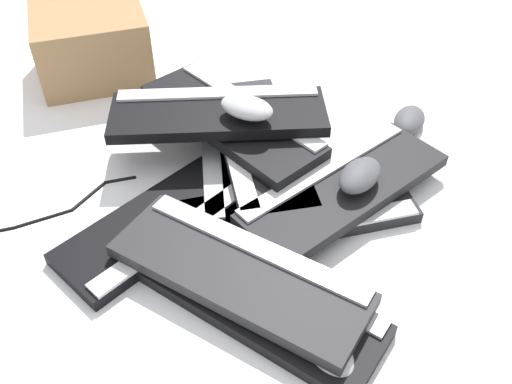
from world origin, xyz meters
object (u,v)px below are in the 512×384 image
object	(u,v)px
keyboard_4	(344,188)
mouse_3	(409,120)
keyboard_3	(236,152)
keyboard_5	(257,143)
keyboard_2	(300,212)
keyboard_6	(240,273)
keyboard_8	(218,113)
cardboard_box	(92,42)
mouse_2	(360,175)
keyboard_7	(231,119)
mouse_1	(327,350)
mouse_0	(247,107)
keyboard_1	(255,297)
keyboard_0	(170,216)

from	to	relation	value
keyboard_4	mouse_3	xyz separation A→B (m)	(-0.18, -0.25, -0.02)
keyboard_3	keyboard_5	size ratio (longest dim) A/B	0.98
keyboard_5	keyboard_2	bearing A→B (deg)	114.75
keyboard_6	mouse_3	size ratio (longest dim) A/B	4.12
keyboard_2	keyboard_8	distance (m)	0.27
keyboard_4	cardboard_box	bearing A→B (deg)	-40.63
mouse_2	cardboard_box	bearing A→B (deg)	85.81
keyboard_4	keyboard_5	bearing A→B (deg)	-40.11
cardboard_box	keyboard_6	bearing A→B (deg)	118.45
keyboard_7	mouse_2	size ratio (longest dim) A/B	3.88
keyboard_2	mouse_1	distance (m)	0.30
keyboard_3	mouse_0	world-z (taller)	mouse_0
mouse_1	mouse_3	size ratio (longest dim) A/B	1.00
mouse_0	keyboard_3	bearing A→B (deg)	-8.15
keyboard_3	cardboard_box	bearing A→B (deg)	-43.59
keyboard_4	mouse_2	distance (m)	0.04
keyboard_2	mouse_3	distance (m)	0.39
keyboard_7	mouse_2	world-z (taller)	mouse_2
keyboard_6	mouse_2	distance (m)	0.30
keyboard_7	mouse_0	distance (m)	0.09
mouse_0	mouse_3	xyz separation A→B (m)	(-0.37, -0.12, -0.12)
keyboard_8	mouse_0	size ratio (longest dim) A/B	4.07
keyboard_5	mouse_2	xyz separation A→B (m)	(-0.19, 0.15, 0.04)
keyboard_8	mouse_3	xyz separation A→B (m)	(-0.43, -0.09, -0.08)
keyboard_1	cardboard_box	distance (m)	0.83
mouse_3	keyboard_4	bearing A→B (deg)	-10.32
mouse_2	keyboard_0	bearing A→B (deg)	131.89
keyboard_5	cardboard_box	world-z (taller)	cardboard_box
mouse_2	mouse_3	world-z (taller)	mouse_2
keyboard_5	mouse_2	size ratio (longest dim) A/B	4.19
keyboard_2	mouse_0	world-z (taller)	mouse_0
keyboard_4	mouse_0	xyz separation A→B (m)	(0.19, -0.13, 0.10)
keyboard_3	mouse_0	distance (m)	0.13
keyboard_2	cardboard_box	size ratio (longest dim) A/B	1.74
mouse_2	cardboard_box	xyz separation A→B (m)	(0.60, -0.50, 0.01)
keyboard_0	keyboard_7	xyz separation A→B (m)	(-0.11, -0.23, 0.06)
keyboard_3	keyboard_4	bearing A→B (deg)	145.21
keyboard_6	keyboard_7	world-z (taller)	keyboard_7
cardboard_box	keyboard_2	bearing A→B (deg)	132.77
keyboard_2	mouse_2	xyz separation A→B (m)	(-0.11, -0.03, 0.07)
mouse_2	mouse_1	bearing A→B (deg)	-159.49
keyboard_4	mouse_2	xyz separation A→B (m)	(-0.03, 0.01, 0.04)
keyboard_1	keyboard_8	size ratio (longest dim) A/B	1.00
keyboard_8	mouse_2	size ratio (longest dim) A/B	4.07
keyboard_4	mouse_1	bearing A→B (deg)	79.35
keyboard_2	keyboard_1	bearing A→B (deg)	66.47
keyboard_7	mouse_0	size ratio (longest dim) A/B	3.88
keyboard_7	mouse_2	bearing A→B (deg)	142.49
mouse_2	keyboard_8	bearing A→B (deg)	93.76
keyboard_3	keyboard_2	bearing A→B (deg)	124.45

